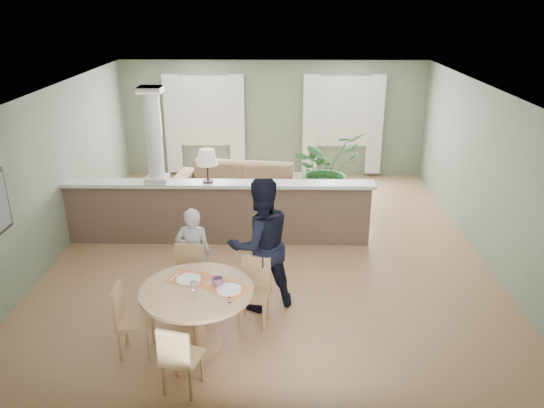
{
  "coord_description": "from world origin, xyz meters",
  "views": [
    {
      "loc": [
        0.18,
        -8.21,
        4.02
      ],
      "look_at": [
        0.05,
        -1.0,
        1.19
      ],
      "focal_mm": 35.0,
      "sensor_mm": 36.0,
      "label": 1
    }
  ],
  "objects_px": {
    "houseplant": "(326,169)",
    "chair_far_man": "(255,288)",
    "man_person": "(260,244)",
    "sofa": "(240,185)",
    "dining_table": "(198,301)",
    "chair_near": "(179,357)",
    "chair_far_boy": "(189,275)",
    "child_person": "(193,254)",
    "chair_side": "(129,317)"
  },
  "relations": [
    {
      "from": "chair_far_boy",
      "to": "man_person",
      "type": "distance_m",
      "value": 1.07
    },
    {
      "from": "man_person",
      "to": "chair_side",
      "type": "bearing_deg",
      "value": 12.02
    },
    {
      "from": "houseplant",
      "to": "man_person",
      "type": "relative_size",
      "value": 0.83
    },
    {
      "from": "chair_far_boy",
      "to": "chair_far_man",
      "type": "xyz_separation_m",
      "value": [
        0.91,
        -0.29,
        -0.02
      ]
    },
    {
      "from": "chair_far_boy",
      "to": "dining_table",
      "type": "bearing_deg",
      "value": -69.4
    },
    {
      "from": "chair_side",
      "to": "child_person",
      "type": "height_order",
      "value": "child_person"
    },
    {
      "from": "chair_side",
      "to": "man_person",
      "type": "bearing_deg",
      "value": -58.53
    },
    {
      "from": "chair_near",
      "to": "man_person",
      "type": "bearing_deg",
      "value": -99.56
    },
    {
      "from": "houseplant",
      "to": "chair_near",
      "type": "distance_m",
      "value": 5.94
    },
    {
      "from": "chair_far_boy",
      "to": "chair_far_man",
      "type": "relative_size",
      "value": 1.03
    },
    {
      "from": "chair_side",
      "to": "chair_far_boy",
      "type": "bearing_deg",
      "value": -32.72
    },
    {
      "from": "houseplant",
      "to": "dining_table",
      "type": "relative_size",
      "value": 1.15
    },
    {
      "from": "chair_side",
      "to": "child_person",
      "type": "relative_size",
      "value": 0.66
    },
    {
      "from": "dining_table",
      "to": "man_person",
      "type": "height_order",
      "value": "man_person"
    },
    {
      "from": "dining_table",
      "to": "sofa",
      "type": "bearing_deg",
      "value": 88.45
    },
    {
      "from": "sofa",
      "to": "man_person",
      "type": "xyz_separation_m",
      "value": [
        0.58,
        -3.91,
        0.53
      ]
    },
    {
      "from": "chair_far_boy",
      "to": "chair_side",
      "type": "height_order",
      "value": "chair_far_boy"
    },
    {
      "from": "chair_near",
      "to": "chair_far_boy",
      "type": "bearing_deg",
      "value": -69.55
    },
    {
      "from": "houseplant",
      "to": "child_person",
      "type": "distance_m",
      "value": 4.19
    },
    {
      "from": "houseplant",
      "to": "man_person",
      "type": "bearing_deg",
      "value": -107.03
    },
    {
      "from": "chair_far_man",
      "to": "child_person",
      "type": "relative_size",
      "value": 0.65
    },
    {
      "from": "sofa",
      "to": "chair_far_man",
      "type": "bearing_deg",
      "value": -75.98
    },
    {
      "from": "houseplant",
      "to": "chair_far_boy",
      "type": "bearing_deg",
      "value": -118.74
    },
    {
      "from": "dining_table",
      "to": "child_person",
      "type": "bearing_deg",
      "value": 101.39
    },
    {
      "from": "chair_far_man",
      "to": "man_person",
      "type": "distance_m",
      "value": 0.58
    },
    {
      "from": "dining_table",
      "to": "chair_side",
      "type": "bearing_deg",
      "value": -171.45
    },
    {
      "from": "dining_table",
      "to": "chair_near",
      "type": "height_order",
      "value": "dining_table"
    },
    {
      "from": "houseplant",
      "to": "chair_far_man",
      "type": "xyz_separation_m",
      "value": [
        -1.23,
        -4.19,
        -0.28
      ]
    },
    {
      "from": "chair_far_boy",
      "to": "child_person",
      "type": "height_order",
      "value": "child_person"
    },
    {
      "from": "houseplant",
      "to": "chair_near",
      "type": "relative_size",
      "value": 1.82
    },
    {
      "from": "chair_far_man",
      "to": "chair_near",
      "type": "bearing_deg",
      "value": -108.64
    },
    {
      "from": "chair_near",
      "to": "chair_side",
      "type": "height_order",
      "value": "chair_side"
    },
    {
      "from": "houseplant",
      "to": "chair_near",
      "type": "xyz_separation_m",
      "value": [
        -1.97,
        -5.6,
        -0.3
      ]
    },
    {
      "from": "man_person",
      "to": "chair_far_man",
      "type": "bearing_deg",
      "value": 56.54
    },
    {
      "from": "chair_near",
      "to": "chair_side",
      "type": "xyz_separation_m",
      "value": [
        -0.71,
        0.69,
        0.03
      ]
    },
    {
      "from": "chair_far_boy",
      "to": "child_person",
      "type": "distance_m",
      "value": 0.34
    },
    {
      "from": "chair_near",
      "to": "dining_table",
      "type": "bearing_deg",
      "value": -81.89
    },
    {
      "from": "dining_table",
      "to": "chair_far_boy",
      "type": "bearing_deg",
      "value": 106.63
    },
    {
      "from": "chair_side",
      "to": "man_person",
      "type": "distance_m",
      "value": 1.92
    },
    {
      "from": "chair_near",
      "to": "chair_side",
      "type": "bearing_deg",
      "value": -29.18
    },
    {
      "from": "chair_far_boy",
      "to": "chair_near",
      "type": "relative_size",
      "value": 1.08
    },
    {
      "from": "chair_far_man",
      "to": "child_person",
      "type": "bearing_deg",
      "value": 155.84
    },
    {
      "from": "chair_far_man",
      "to": "chair_near",
      "type": "height_order",
      "value": "chair_far_man"
    },
    {
      "from": "chair_far_boy",
      "to": "chair_far_man",
      "type": "height_order",
      "value": "chair_far_boy"
    },
    {
      "from": "chair_far_man",
      "to": "chair_side",
      "type": "distance_m",
      "value": 1.62
    },
    {
      "from": "sofa",
      "to": "child_person",
      "type": "bearing_deg",
      "value": -88.49
    },
    {
      "from": "sofa",
      "to": "dining_table",
      "type": "height_order",
      "value": "dining_table"
    },
    {
      "from": "chair_near",
      "to": "man_person",
      "type": "height_order",
      "value": "man_person"
    },
    {
      "from": "chair_near",
      "to": "child_person",
      "type": "distance_m",
      "value": 2.0
    },
    {
      "from": "chair_side",
      "to": "child_person",
      "type": "xyz_separation_m",
      "value": [
        0.57,
        1.3,
        0.18
      ]
    }
  ]
}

